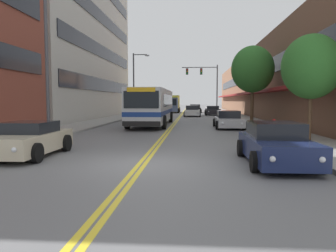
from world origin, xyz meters
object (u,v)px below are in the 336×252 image
(car_dark_grey_parked_left_far, at_px, (141,113))
(car_black_moving_second, at_px, (195,109))
(box_truck, at_px, (172,104))
(car_champagne_parked_left_near, at_px, (28,140))
(car_silver_parked_right_mid, at_px, (228,120))
(fire_hydrant, at_px, (274,127))
(street_lamp_left_near, at_px, (53,54))
(car_charcoal_parked_right_far, at_px, (213,111))
(street_tree_right_near, at_px, (312,67))
(traffic_signal_mast, at_px, (206,80))
(street_tree_right_mid, at_px, (253,69))
(city_bus, at_px, (153,105))
(street_lamp_left_far, at_px, (136,80))
(car_white_moving_lead, at_px, (192,111))
(car_red_parked_left_mid, at_px, (148,111))
(car_navy_parked_right_foreground, at_px, (275,145))

(car_dark_grey_parked_left_far, xyz_separation_m, car_black_moving_second, (6.38, 18.01, -0.02))
(box_truck, bearing_deg, car_champagne_parked_left_near, -93.31)
(car_silver_parked_right_mid, bearing_deg, car_dark_grey_parked_left_far, 123.98)
(fire_hydrant, bearing_deg, car_champagne_parked_left_near, -148.66)
(street_lamp_left_near, bearing_deg, car_charcoal_parked_right_far, 73.23)
(car_silver_parked_right_mid, xyz_separation_m, street_tree_right_near, (2.95, -8.36, 3.04))
(street_lamp_left_near, bearing_deg, car_champagne_parked_left_near, -81.33)
(box_truck, relative_size, fire_hydrant, 8.07)
(traffic_signal_mast, relative_size, street_tree_right_mid, 1.15)
(street_tree_right_near, bearing_deg, city_bus, 128.82)
(street_tree_right_near, xyz_separation_m, fire_hydrant, (-1.27, 1.70, -3.03))
(traffic_signal_mast, bearing_deg, street_lamp_left_far, -128.44)
(car_silver_parked_right_mid, distance_m, street_lamp_left_near, 13.58)
(car_white_moving_lead, relative_size, street_tree_right_near, 0.90)
(car_dark_grey_parked_left_far, xyz_separation_m, traffic_signal_mast, (7.88, 11.72, 4.47))
(car_dark_grey_parked_left_far, height_order, car_black_moving_second, car_dark_grey_parked_left_far)
(car_dark_grey_parked_left_far, height_order, car_charcoal_parked_right_far, car_dark_grey_parked_left_far)
(street_lamp_left_far, bearing_deg, car_black_moving_second, 67.53)
(car_charcoal_parked_right_far, distance_m, box_truck, 10.72)
(city_bus, bearing_deg, car_silver_parked_right_mid, -24.61)
(car_red_parked_left_mid, bearing_deg, street_tree_right_mid, -55.71)
(car_dark_grey_parked_left_far, height_order, street_lamp_left_near, street_lamp_left_near)
(traffic_signal_mast, bearing_deg, box_truck, 131.63)
(car_white_moving_lead, bearing_deg, street_lamp_left_near, -103.42)
(car_dark_grey_parked_left_far, bearing_deg, fire_hydrant, -62.09)
(box_truck, relative_size, street_lamp_left_near, 1.05)
(city_bus, distance_m, fire_hydrant, 12.18)
(car_champagne_parked_left_near, height_order, street_tree_right_mid, street_tree_right_mid)
(car_white_moving_lead, height_order, street_lamp_left_near, street_lamp_left_near)
(street_tree_right_near, height_order, street_tree_right_mid, street_tree_right_mid)
(car_black_moving_second, xyz_separation_m, street_tree_right_near, (5.19, -39.17, 2.99))
(car_charcoal_parked_right_far, xyz_separation_m, car_black_moving_second, (-2.41, 8.80, 0.02))
(car_navy_parked_right_foreground, xyz_separation_m, fire_hydrant, (1.67, 7.12, -0.01))
(box_truck, bearing_deg, street_tree_right_near, -76.84)
(car_navy_parked_right_foreground, relative_size, car_black_moving_second, 0.98)
(street_lamp_left_near, distance_m, street_tree_right_near, 12.25)
(car_silver_parked_right_mid, distance_m, fire_hydrant, 6.87)
(car_dark_grey_parked_left_far, relative_size, street_tree_right_mid, 0.68)
(traffic_signal_mast, xyz_separation_m, street_lamp_left_near, (-8.50, -33.76, -0.90))
(car_silver_parked_right_mid, distance_m, street_tree_right_mid, 5.48)
(car_dark_grey_parked_left_far, xyz_separation_m, street_lamp_left_near, (-0.63, -22.05, 3.57))
(car_dark_grey_parked_left_far, relative_size, street_tree_right_near, 0.86)
(car_red_parked_left_mid, distance_m, fire_hydrant, 27.46)
(traffic_signal_mast, relative_size, fire_hydrant, 7.96)
(car_charcoal_parked_right_far, distance_m, street_tree_right_near, 30.65)
(car_charcoal_parked_right_far, xyz_separation_m, fire_hydrant, (1.51, -28.67, -0.01))
(car_black_moving_second, distance_m, street_lamp_left_near, 40.82)
(street_lamp_left_far, height_order, fire_hydrant, street_lamp_left_far)
(car_dark_grey_parked_left_far, relative_size, car_silver_parked_right_mid, 0.91)
(car_champagne_parked_left_near, relative_size, street_lamp_left_far, 0.56)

